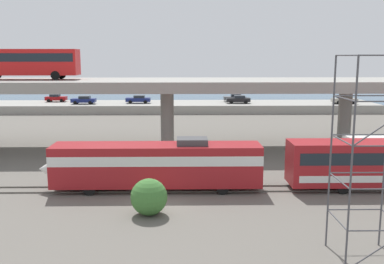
{
  "coord_description": "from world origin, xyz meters",
  "views": [
    {
      "loc": [
        1.9,
        -29.94,
        10.56
      ],
      "look_at": [
        2.74,
        15.08,
        2.75
      ],
      "focal_mm": 41.32,
      "sensor_mm": 36.0,
      "label": 1
    }
  ],
  "objects": [
    {
      "name": "parked_car_2",
      "position": [
        -23.32,
        57.32,
        2.35
      ],
      "size": [
        4.02,
        1.85,
        1.5
      ],
      "color": "maroon",
      "rests_on": "pier_parking_lot"
    },
    {
      "name": "scaffolding_tower",
      "position": [
        11.38,
        -8.26,
        5.65
      ],
      "size": [
        3.1,
        3.1,
        10.63
      ],
      "color": "#47474C",
      "rests_on": "ground_plane"
    },
    {
      "name": "parked_car_1",
      "position": [
        -16.92,
        53.17,
        2.35
      ],
      "size": [
        4.49,
        1.97,
        1.5
      ],
      "rotation": [
        0.0,
        0.0,
        3.14
      ],
      "color": "navy",
      "rests_on": "pier_parking_lot"
    },
    {
      "name": "highway_overpass",
      "position": [
        0.0,
        20.0,
        7.05
      ],
      "size": [
        96.0,
        10.39,
        7.88
      ],
      "color": "gray",
      "rests_on": "ground_plane"
    },
    {
      "name": "shrub_right",
      "position": [
        -0.45,
        -1.58,
        1.24
      ],
      "size": [
        2.47,
        2.47,
        2.47
      ],
      "primitive_type": "sphere",
      "color": "#3C7031",
      "rests_on": "ground_plane"
    },
    {
      "name": "pier_parking_lot",
      "position": [
        0.0,
        55.0,
        0.79
      ],
      "size": [
        77.18,
        10.95,
        1.58
      ],
      "primitive_type": "cube",
      "color": "gray",
      "rests_on": "ground_plane"
    },
    {
      "name": "parked_car_5",
      "position": [
        12.0,
        56.96,
        2.35
      ],
      "size": [
        4.33,
        1.96,
        1.5
      ],
      "rotation": [
        0.0,
        0.0,
        3.14
      ],
      "color": "#515459",
      "rests_on": "pier_parking_lot"
    },
    {
      "name": "parked_car_3",
      "position": [
        -6.79,
        54.4,
        2.35
      ],
      "size": [
        4.64,
        2.0,
        1.5
      ],
      "rotation": [
        0.0,
        0.0,
        3.14
      ],
      "color": "navy",
      "rests_on": "pier_parking_lot"
    },
    {
      "name": "train_locomotive",
      "position": [
        -1.06,
        4.0,
        2.19
      ],
      "size": [
        17.48,
        3.04,
        4.18
      ],
      "rotation": [
        0.0,
        0.0,
        3.14
      ],
      "color": "maroon",
      "rests_on": "ground_plane"
    },
    {
      "name": "rail_strip_far",
      "position": [
        0.0,
        4.74,
        0.06
      ],
      "size": [
        110.0,
        0.12,
        0.12
      ],
      "primitive_type": "cube",
      "color": "#59544C",
      "rests_on": "ground_plane"
    },
    {
      "name": "service_truck_west",
      "position": [
        18.68,
        10.82,
        1.64
      ],
      "size": [
        6.8,
        2.46,
        3.04
      ],
      "rotation": [
        0.0,
        0.0,
        3.14
      ],
      "color": "#9E998C",
      "rests_on": "ground_plane"
    },
    {
      "name": "harbor_water",
      "position": [
        0.0,
        78.0,
        0.0
      ],
      "size": [
        140.0,
        36.0,
        0.01
      ],
      "primitive_type": "cube",
      "color": "#385B7A",
      "rests_on": "ground_plane"
    },
    {
      "name": "transit_bus_on_overpass",
      "position": [
        -16.05,
        20.83,
        9.94
      ],
      "size": [
        12.0,
        2.68,
        3.4
      ],
      "color": "red",
      "rests_on": "highway_overpass"
    },
    {
      "name": "parked_car_4",
      "position": [
        12.31,
        53.8,
        2.35
      ],
      "size": [
        4.47,
        1.94,
        1.5
      ],
      "rotation": [
        0.0,
        0.0,
        3.14
      ],
      "color": "black",
      "rests_on": "pier_parking_lot"
    },
    {
      "name": "rail_strip_near",
      "position": [
        0.0,
        3.26,
        0.06
      ],
      "size": [
        110.0,
        0.12,
        0.12
      ],
      "primitive_type": "cube",
      "color": "#59544C",
      "rests_on": "ground_plane"
    },
    {
      "name": "parked_car_0",
      "position": [
        32.18,
        52.59,
        2.35
      ],
      "size": [
        4.63,
        1.92,
        1.5
      ],
      "color": "#9E998C",
      "rests_on": "pier_parking_lot"
    },
    {
      "name": "ground_plane",
      "position": [
        0.0,
        0.0,
        0.0
      ],
      "size": [
        260.0,
        260.0,
        0.0
      ],
      "primitive_type": "plane",
      "color": "#605B54"
    }
  ]
}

